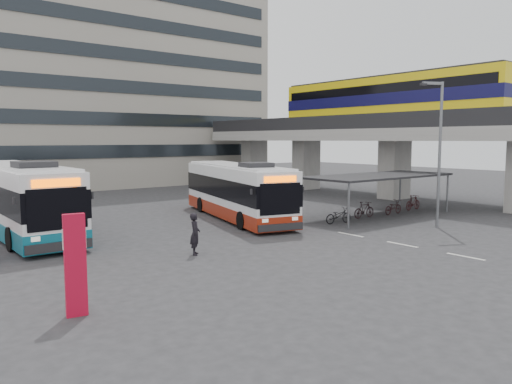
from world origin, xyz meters
TOP-DOWN VIEW (x-y plane):
  - ground at (0.00, 0.00)m, footprint 120.00×120.00m
  - viaduct at (17.00, 10.49)m, footprint 8.00×32.00m
  - bike_shelter at (8.45, 3.00)m, footprint 10.00×4.00m
  - office_block at (6.00, 36.00)m, footprint 30.00×15.00m
  - road_markings at (2.50, -3.00)m, footprint 0.15×7.60m
  - bus_main at (1.18, 7.72)m, footprint 5.45×11.95m
  - bus_teal at (-10.23, 10.45)m, footprint 2.88×12.65m
  - pedestrian at (-5.79, 1.13)m, footprint 0.69×0.75m
  - lamp_post at (7.63, -1.48)m, footprint 1.27×0.68m
  - sign_totem_south at (-12.04, -3.04)m, footprint 0.60×0.27m

SIDE VIEW (x-z plane):
  - ground at x=0.00m, z-range 0.00..0.00m
  - road_markings at x=2.50m, z-range 0.00..0.01m
  - pedestrian at x=-5.79m, z-range 0.00..1.72m
  - sign_totem_south at x=-12.04m, z-range 0.04..2.80m
  - bus_main at x=1.18m, z-range -0.12..3.34m
  - bike_shelter at x=8.45m, z-range 0.37..2.91m
  - bus_teal at x=-10.23m, z-range -0.13..3.60m
  - lamp_post at x=7.63m, z-range 0.54..8.23m
  - viaduct at x=17.00m, z-range 1.39..11.07m
  - office_block at x=6.00m, z-range 0.00..25.00m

